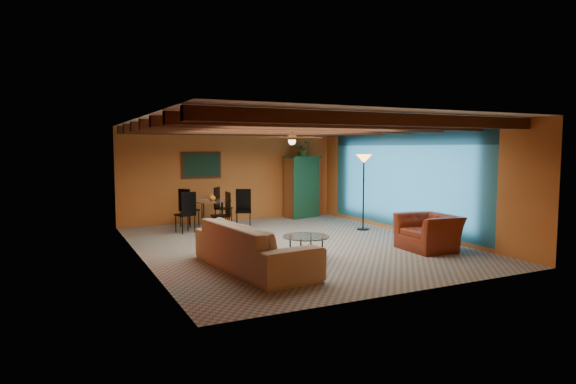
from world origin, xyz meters
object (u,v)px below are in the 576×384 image
sofa (254,246)px  potted_plant (302,150)px  armoire (302,188)px  coffee_table (306,247)px  armchair (429,232)px  dining_table (213,209)px  floor_lamp (363,192)px  vase (212,186)px

sofa → potted_plant: potted_plant is taller
armoire → potted_plant: potted_plant is taller
armoire → coffee_table: bearing=-133.0°
armchair → dining_table: (-3.29, 4.50, 0.15)m
armchair → coffee_table: armchair is taller
sofa → dining_table: (0.60, 4.38, 0.12)m
armoire → potted_plant: size_ratio=3.64×
sofa → armchair: 3.90m
armoire → floor_lamp: size_ratio=0.92×
armoire → potted_plant: bearing=0.0°
potted_plant → coffee_table: bearing=-117.0°
dining_table → vase: (-0.00, 0.00, 0.62)m
sofa → potted_plant: size_ratio=5.60×
coffee_table → floor_lamp: 3.84m
coffee_table → dining_table: (-0.57, 4.14, 0.30)m
armchair → potted_plant: size_ratio=2.29×
armchair → vase: (-3.29, 4.50, 0.77)m
sofa → floor_lamp: (4.12, 2.59, 0.58)m
armoire → vase: (-3.18, -0.99, 0.23)m
armchair → dining_table: size_ratio=0.57×
dining_table → floor_lamp: 3.97m
coffee_table → potted_plant: size_ratio=1.81×
armchair → dining_table: dining_table is taller
dining_table → vase: bearing=104.0°
coffee_table → dining_table: bearing=97.8°
sofa → coffee_table: bearing=-84.4°
coffee_table → floor_lamp: floor_lamp is taller
armchair → dining_table: 5.58m
coffee_table → armoire: armoire is taller
sofa → dining_table: dining_table is taller
dining_table → armchair: bearing=-53.8°
coffee_table → armchair: bearing=-7.5°
sofa → armoire: size_ratio=1.54×
vase → armchair: bearing=-53.8°
coffee_table → floor_lamp: bearing=38.5°
armchair → coffee_table: 2.75m
sofa → armoire: armoire is taller
floor_lamp → potted_plant: (-0.33, 2.79, 1.08)m
armchair → potted_plant: 5.75m
sofa → dining_table: size_ratio=1.38×
armoire → potted_plant: 1.16m
potted_plant → armchair: bearing=-88.8°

